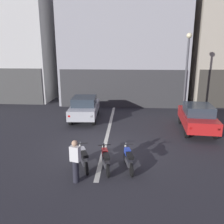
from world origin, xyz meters
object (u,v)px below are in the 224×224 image
car_silver_crossing_near (85,107)px  car_red_parked_kerbside (197,117)px  street_lamp (187,67)px  motorcycle_blue_row_centre (128,159)px  person_by_motorcycles (75,161)px  car_black_down_street (129,88)px  motorcycle_red_row_left_mid (105,159)px  motorcycle_silver_row_leftmost (83,158)px

car_silver_crossing_near → car_red_parked_kerbside: size_ratio=0.99×
street_lamp → motorcycle_blue_row_centre: 9.08m
car_red_parked_kerbside → street_lamp: size_ratio=0.72×
motorcycle_blue_row_centre → person_by_motorcycles: (-1.95, -1.12, 0.40)m
car_silver_crossing_near → street_lamp: bearing=5.2°
car_silver_crossing_near → person_by_motorcycles: bearing=-82.1°
car_black_down_street → car_red_parked_kerbside: bearing=-68.4°
motorcycle_red_row_left_mid → motorcycle_blue_row_centre: size_ratio=0.99×
car_silver_crossing_near → street_lamp: size_ratio=0.71×
car_black_down_street → car_silver_crossing_near: bearing=-110.6°
car_red_parked_kerbside → motorcycle_red_row_left_mid: (-5.09, -5.13, -0.43)m
car_silver_crossing_near → car_black_down_street: same height
street_lamp → person_by_motorcycles: street_lamp is taller
car_red_parked_kerbside → motorcycle_silver_row_leftmost: bearing=-140.2°
motorcycle_blue_row_centre → motorcycle_red_row_left_mid: bearing=-173.1°
street_lamp → car_red_parked_kerbside: bearing=-84.2°
motorcycle_silver_row_leftmost → motorcycle_red_row_left_mid: (0.94, -0.10, 0.00)m
car_silver_crossing_near → motorcycle_silver_row_leftmost: bearing=-80.3°
street_lamp → motorcycle_red_row_left_mid: bearing=-122.2°
street_lamp → motorcycle_silver_row_leftmost: 10.04m
car_red_parked_kerbside → person_by_motorcycles: person_by_motorcycles is taller
street_lamp → motorcycle_red_row_left_mid: size_ratio=3.59×
car_silver_crossing_near → motorcycle_blue_row_centre: car_silver_crossing_near is taller
person_by_motorcycles → motorcycle_blue_row_centre: bearing=29.8°
street_lamp → motorcycle_red_row_left_mid: street_lamp is taller
car_silver_crossing_near → car_black_down_street: (3.15, 8.36, 0.00)m
car_black_down_street → motorcycle_red_row_left_mid: car_black_down_street is taller
motorcycle_silver_row_leftmost → person_by_motorcycles: size_ratio=0.94×
car_black_down_street → motorcycle_blue_row_centre: 15.29m
street_lamp → motorcycle_blue_row_centre: bearing=-117.3°
person_by_motorcycles → street_lamp: bearing=56.0°
motorcycle_red_row_left_mid → person_by_motorcycles: person_by_motorcycles is taller
car_silver_crossing_near → car_black_down_street: 8.94m
car_red_parked_kerbside → person_by_motorcycles: size_ratio=2.53×
car_red_parked_kerbside → car_black_down_street: 11.05m
motorcycle_red_row_left_mid → car_red_parked_kerbside: bearing=45.2°
car_silver_crossing_near → motorcycle_silver_row_leftmost: (1.19, -6.94, -0.43)m
motorcycle_blue_row_centre → person_by_motorcycles: 2.28m
motorcycle_red_row_left_mid → person_by_motorcycles: size_ratio=0.98×
street_lamp → motorcycle_silver_row_leftmost: size_ratio=3.74×
motorcycle_silver_row_leftmost → motorcycle_blue_row_centre: bearing=0.5°
car_silver_crossing_near → motorcycle_red_row_left_mid: (2.13, -7.04, -0.43)m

